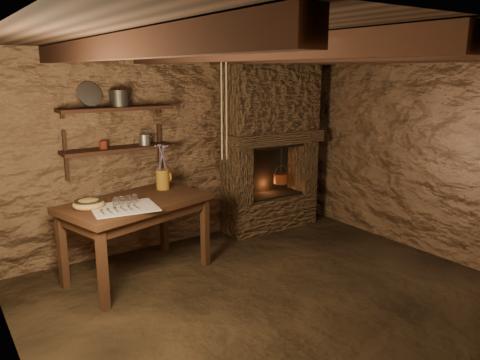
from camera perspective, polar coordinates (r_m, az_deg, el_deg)
floor at (r=4.68m, az=4.79°, el=-14.30°), size 4.50×4.50×0.00m
back_wall at (r=5.91m, az=-7.26°, el=3.78°), size 4.50×0.04×2.40m
left_wall at (r=3.37m, az=-26.18°, el=-4.74°), size 0.04×4.00×2.40m
right_wall at (r=5.93m, az=22.23°, el=2.92°), size 0.04×4.00×2.40m
ceiling at (r=4.16m, az=5.45°, el=16.48°), size 4.50×4.00×0.04m
beam_far_left at (r=3.40m, az=-15.20°, el=15.30°), size 0.14×3.95×0.16m
beam_mid_left at (r=3.86m, az=-0.53°, el=15.45°), size 0.14×3.95×0.16m
beam_mid_right at (r=4.49m, az=10.53°, el=14.93°), size 0.14×3.95×0.16m
beam_far_right at (r=5.24m, az=18.59°, el=14.21°), size 0.14×3.95×0.16m
shelf_lower at (r=5.42m, az=-14.55°, el=3.68°), size 1.25×0.30×0.04m
shelf_upper at (r=5.37m, az=-14.83°, el=8.42°), size 1.25×0.30×0.04m
hearth at (r=6.38m, az=3.76°, el=4.79°), size 1.43×0.51×2.30m
work_table at (r=5.10m, az=-12.41°, el=-6.62°), size 1.65×1.22×0.85m
linen_cloth at (r=4.71m, az=-13.89°, el=-3.32°), size 0.67×0.57×0.01m
pewter_cutlery_row at (r=4.69m, az=-13.82°, el=-3.26°), size 0.53×0.27×0.01m
drinking_glasses at (r=4.81m, az=-14.20°, el=-2.45°), size 0.20×0.06×0.08m
stoneware_jug at (r=5.33m, az=-9.41°, el=1.22°), size 0.19×0.19×0.52m
wooden_bowl at (r=4.82m, az=-17.97°, el=-2.82°), size 0.35×0.35×0.11m
iron_stockpot at (r=5.38m, az=-14.49°, el=9.52°), size 0.25×0.25×0.16m
tin_pan at (r=5.38m, az=-17.88°, el=9.91°), size 0.29×0.16×0.27m
small_kettle at (r=5.52m, az=-11.55°, el=4.84°), size 0.18×0.14×0.19m
rusty_tin at (r=5.36m, az=-16.31°, el=4.15°), size 0.11×0.11×0.09m
red_pot at (r=6.54m, az=5.00°, el=0.27°), size 0.24×0.24×0.54m
hanging_ropes at (r=5.05m, az=-1.96°, el=9.13°), size 0.08×0.08×1.20m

